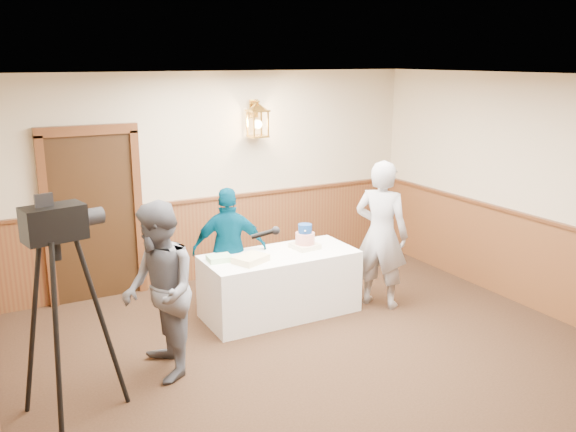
# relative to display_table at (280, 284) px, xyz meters

# --- Properties ---
(ground) EXTENTS (7.00, 7.00, 0.00)m
(ground) POSITION_rel_display_table_xyz_m (-0.19, -1.90, -0.38)
(ground) COLOR black
(ground) RESTS_ON ground
(room_shell) EXTENTS (6.02, 7.02, 2.81)m
(room_shell) POSITION_rel_display_table_xyz_m (-0.24, -1.45, 1.15)
(room_shell) COLOR beige
(room_shell) RESTS_ON ground
(display_table) EXTENTS (1.80, 0.80, 0.75)m
(display_table) POSITION_rel_display_table_xyz_m (0.00, 0.00, 0.00)
(display_table) COLOR white
(display_table) RESTS_ON ground
(tiered_cake) EXTENTS (0.32, 0.32, 0.30)m
(tiered_cake) POSITION_rel_display_table_xyz_m (0.36, 0.04, 0.49)
(tiered_cake) COLOR beige
(tiered_cake) RESTS_ON display_table
(sheet_cake_yellow) EXTENTS (0.44, 0.40, 0.07)m
(sheet_cake_yellow) POSITION_rel_display_table_xyz_m (-0.43, -0.11, 0.41)
(sheet_cake_yellow) COLOR #FADE95
(sheet_cake_yellow) RESTS_ON display_table
(sheet_cake_green) EXTENTS (0.28, 0.23, 0.06)m
(sheet_cake_green) POSITION_rel_display_table_xyz_m (-0.72, 0.09, 0.41)
(sheet_cake_green) COLOR #AEEFA9
(sheet_cake_green) RESTS_ON display_table
(interviewer) EXTENTS (1.50, 0.87, 1.70)m
(interviewer) POSITION_rel_display_table_xyz_m (-1.66, -0.75, 0.48)
(interviewer) COLOR #54565E
(interviewer) RESTS_ON ground
(baker) EXTENTS (0.73, 0.79, 1.81)m
(baker) POSITION_rel_display_table_xyz_m (1.20, -0.33, 0.53)
(baker) COLOR #9C9BA0
(baker) RESTS_ON ground
(assistant_p) EXTENTS (0.96, 0.67, 1.51)m
(assistant_p) POSITION_rel_display_table_xyz_m (-0.46, 0.40, 0.38)
(assistant_p) COLOR #003750
(assistant_p) RESTS_ON ground
(tv_camera_rig) EXTENTS (0.74, 0.68, 1.87)m
(tv_camera_rig) POSITION_rel_display_table_xyz_m (-2.57, -1.17, 0.47)
(tv_camera_rig) COLOR black
(tv_camera_rig) RESTS_ON ground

